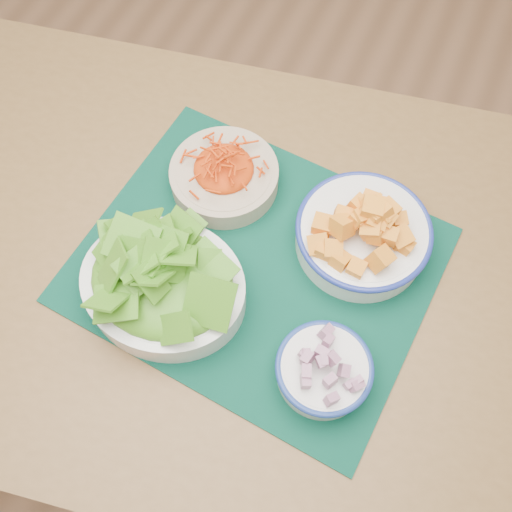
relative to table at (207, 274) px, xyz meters
The scene contains 7 objects.
ground 0.67m from the table, 134.14° to the right, with size 4.00×4.00×0.00m, color #A77651.
table is the anchor object (origin of this frame).
placemat 0.13m from the table, ahead, with size 0.57×0.46×0.00m, color black.
carrot_bowl 0.19m from the table, 100.07° to the left, with size 0.21×0.21×0.08m.
squash_bowl 0.31m from the table, 27.19° to the left, with size 0.29×0.29×0.11m.
lettuce_bowl 0.18m from the table, 101.66° to the right, with size 0.27×0.24×0.11m.
onion_bowl 0.31m from the table, 24.13° to the right, with size 0.15×0.15×0.08m.
Camera 1 is at (0.35, -0.26, 1.63)m, focal length 40.00 mm.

